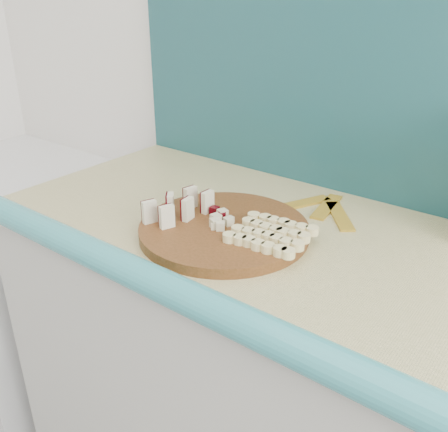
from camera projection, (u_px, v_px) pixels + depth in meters
porcelain_fixture at (25, 271)px, 1.86m from camera, size 0.70×0.72×0.84m
cutting_board at (224, 230)px, 1.03m from camera, size 0.39×0.39×0.02m
apple_wedges at (179, 207)px, 1.05m from camera, size 0.08×0.14×0.05m
apple_chunks at (215, 219)px, 1.03m from camera, size 0.05×0.06×0.02m
banana_slices at (271, 234)px, 0.97m from camera, size 0.16×0.14×0.02m
banana_peel at (322, 209)px, 1.14m from camera, size 0.21×0.17×0.01m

